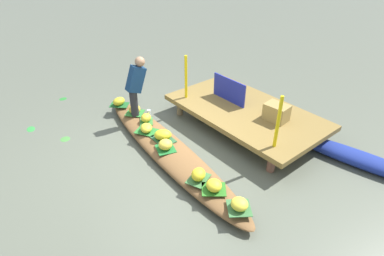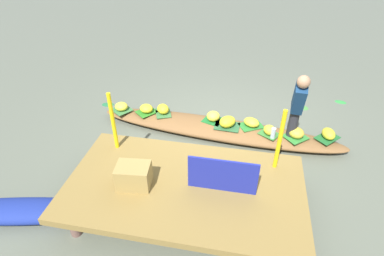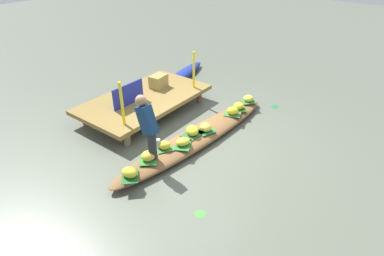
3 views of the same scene
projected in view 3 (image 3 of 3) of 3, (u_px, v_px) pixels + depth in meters
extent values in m
plane|color=#5B6152|center=(199.00, 140.00, 6.81)|extent=(40.00, 40.00, 0.00)
cube|color=olive|center=(145.00, 99.00, 7.74)|extent=(3.20, 1.80, 0.10)
cylinder|color=#877251|center=(127.00, 138.00, 6.60)|extent=(0.14, 0.14, 0.32)
cylinder|color=brown|center=(199.00, 96.00, 8.34)|extent=(0.14, 0.14, 0.32)
cylinder|color=#976740|center=(84.00, 118.00, 7.35)|extent=(0.14, 0.14, 0.32)
cylinder|color=brown|center=(159.00, 83.00, 9.09)|extent=(0.14, 0.14, 0.32)
ellipsoid|color=brown|center=(199.00, 136.00, 6.76)|extent=(4.63, 1.10, 0.22)
ellipsoid|color=navy|center=(181.00, 76.00, 9.65)|extent=(2.82, 1.01, 0.23)
cube|color=#1D6C2C|center=(206.00, 131.00, 6.72)|extent=(0.43, 0.41, 0.01)
ellipsoid|color=yellow|center=(206.00, 127.00, 6.67)|extent=(0.28, 0.29, 0.18)
cube|color=#2C7421|center=(239.00, 109.00, 7.59)|extent=(0.47, 0.48, 0.01)
ellipsoid|color=yellow|center=(239.00, 106.00, 7.55)|extent=(0.34, 0.33, 0.16)
cube|color=#357532|center=(165.00, 149.00, 6.15)|extent=(0.41, 0.39, 0.01)
ellipsoid|color=yellow|center=(165.00, 145.00, 6.11)|extent=(0.30, 0.30, 0.17)
cube|color=#396F3B|center=(248.00, 101.00, 7.94)|extent=(0.47, 0.47, 0.01)
ellipsoid|color=yellow|center=(248.00, 98.00, 7.90)|extent=(0.32, 0.32, 0.16)
cube|color=#2A752D|center=(183.00, 145.00, 6.27)|extent=(0.50, 0.46, 0.01)
ellipsoid|color=gold|center=(183.00, 142.00, 6.23)|extent=(0.37, 0.34, 0.15)
cube|color=#317E32|center=(148.00, 160.00, 5.85)|extent=(0.48, 0.48, 0.01)
ellipsoid|color=gold|center=(148.00, 156.00, 5.80)|extent=(0.35, 0.35, 0.18)
cube|color=#3A6F39|center=(232.00, 114.00, 7.35)|extent=(0.40, 0.45, 0.01)
ellipsoid|color=yellow|center=(233.00, 111.00, 7.31)|extent=(0.33, 0.34, 0.18)
cube|color=#2C5F36|center=(192.00, 134.00, 6.60)|extent=(0.47, 0.35, 0.01)
ellipsoid|color=yellow|center=(192.00, 130.00, 6.56)|extent=(0.40, 0.41, 0.19)
cube|color=#1F602B|center=(130.00, 176.00, 5.44)|extent=(0.47, 0.47, 0.01)
ellipsoid|color=gold|center=(129.00, 172.00, 5.39)|extent=(0.26, 0.32, 0.17)
cylinder|color=#28282D|center=(152.00, 146.00, 5.74)|extent=(0.16, 0.16, 0.55)
cube|color=navy|center=(147.00, 120.00, 5.52)|extent=(0.22, 0.46, 0.58)
sphere|color=#9E7556|center=(141.00, 100.00, 5.42)|extent=(0.20, 0.20, 0.20)
cylinder|color=silver|center=(158.00, 144.00, 6.12)|extent=(0.08, 0.08, 0.21)
cube|color=navy|center=(128.00, 94.00, 7.24)|extent=(0.90, 0.03, 0.50)
cylinder|color=yellow|center=(122.00, 104.00, 6.34)|extent=(0.06, 0.06, 0.95)
cylinder|color=yellow|center=(194.00, 70.00, 7.97)|extent=(0.06, 0.06, 0.95)
cube|color=#9E8346|center=(159.00, 81.00, 8.14)|extent=(0.47, 0.36, 0.32)
ellipsoid|color=#246B3E|center=(274.00, 107.00, 8.17)|extent=(0.28, 0.21, 0.01)
ellipsoid|color=#46863C|center=(201.00, 214.00, 5.00)|extent=(0.25, 0.24, 0.01)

